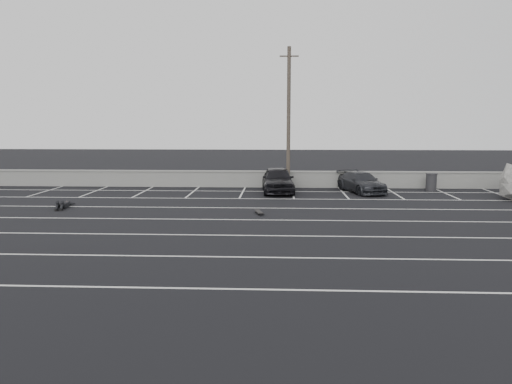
{
  "coord_description": "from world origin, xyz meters",
  "views": [
    {
      "loc": [
        0.18,
        -17.96,
        4.12
      ],
      "look_at": [
        -0.87,
        4.49,
        1.0
      ],
      "focal_mm": 35.0,
      "sensor_mm": 36.0,
      "label": 1
    }
  ],
  "objects_px": {
    "utility_pole": "(289,118)",
    "person": "(64,202)",
    "car_left": "(278,180)",
    "car_right": "(361,182)",
    "skateboard": "(259,212)",
    "trash_bin": "(431,182)"
  },
  "relations": [
    {
      "from": "trash_bin",
      "to": "car_left",
      "type": "bearing_deg",
      "value": -173.1
    },
    {
      "from": "car_right",
      "to": "skateboard",
      "type": "height_order",
      "value": "car_right"
    },
    {
      "from": "utility_pole",
      "to": "skateboard",
      "type": "distance_m",
      "value": 9.92
    },
    {
      "from": "car_left",
      "to": "person",
      "type": "height_order",
      "value": "car_left"
    },
    {
      "from": "car_left",
      "to": "skateboard",
      "type": "height_order",
      "value": "car_left"
    },
    {
      "from": "car_left",
      "to": "trash_bin",
      "type": "xyz_separation_m",
      "value": [
        9.36,
        1.13,
        -0.22
      ]
    },
    {
      "from": "car_left",
      "to": "car_right",
      "type": "height_order",
      "value": "car_left"
    },
    {
      "from": "utility_pole",
      "to": "person",
      "type": "relative_size",
      "value": 3.58
    },
    {
      "from": "car_left",
      "to": "skateboard",
      "type": "xyz_separation_m",
      "value": [
        -0.82,
        -7.18,
        -0.68
      ]
    },
    {
      "from": "trash_bin",
      "to": "skateboard",
      "type": "xyz_separation_m",
      "value": [
        -10.18,
        -8.32,
        -0.46
      ]
    },
    {
      "from": "trash_bin",
      "to": "person",
      "type": "distance_m",
      "value": 21.03
    },
    {
      "from": "car_left",
      "to": "skateboard",
      "type": "bearing_deg",
      "value": -99.85
    },
    {
      "from": "skateboard",
      "to": "person",
      "type": "bearing_deg",
      "value": 157.18
    },
    {
      "from": "car_left",
      "to": "utility_pole",
      "type": "bearing_deg",
      "value": 65.12
    },
    {
      "from": "car_right",
      "to": "trash_bin",
      "type": "bearing_deg",
      "value": -5.7
    },
    {
      "from": "car_left",
      "to": "car_right",
      "type": "xyz_separation_m",
      "value": [
        4.98,
        0.25,
        -0.16
      ]
    },
    {
      "from": "utility_pole",
      "to": "person",
      "type": "distance_m",
      "value": 14.0
    },
    {
      "from": "car_left",
      "to": "person",
      "type": "distance_m",
      "value": 11.99
    },
    {
      "from": "trash_bin",
      "to": "person",
      "type": "height_order",
      "value": "trash_bin"
    },
    {
      "from": "person",
      "to": "skateboard",
      "type": "relative_size",
      "value": 2.64
    },
    {
      "from": "car_left",
      "to": "person",
      "type": "xyz_separation_m",
      "value": [
        -10.52,
        -5.72,
        -0.54
      ]
    },
    {
      "from": "car_right",
      "to": "utility_pole",
      "type": "height_order",
      "value": "utility_pole"
    }
  ]
}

